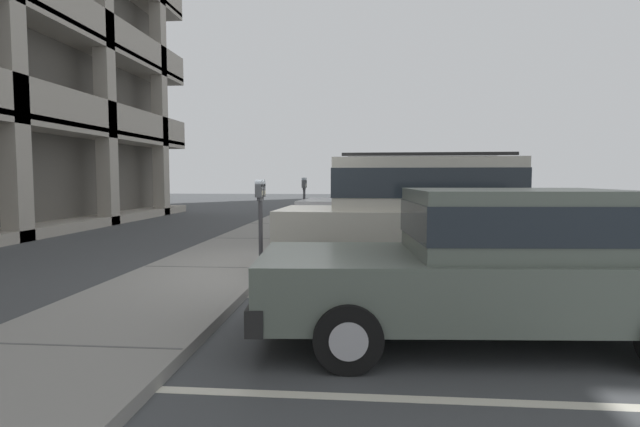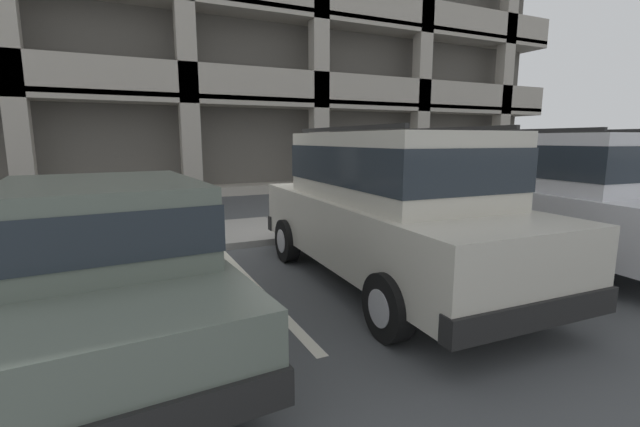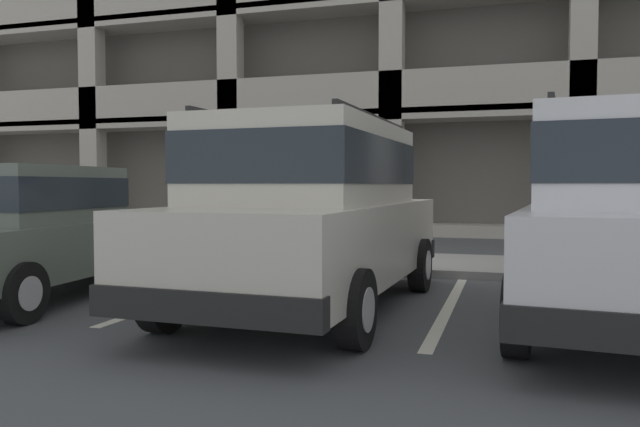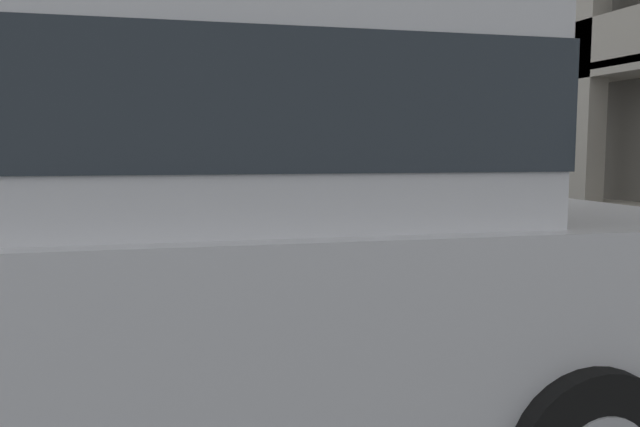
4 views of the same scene
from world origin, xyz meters
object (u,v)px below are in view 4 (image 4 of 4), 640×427
at_px(dark_hatchback, 162,226).
at_px(parking_meter_near, 403,168).
at_px(red_sedan, 105,194).
at_px(silver_suv, 135,187).

bearing_deg(dark_hatchback, parking_meter_near, 145.01).
bearing_deg(red_sedan, parking_meter_near, 39.10).
bearing_deg(red_sedan, dark_hatchback, -0.89).
height_order(dark_hatchback, parking_meter_near, dark_hatchback).
relative_size(dark_hatchback, parking_meter_near, 3.29).
bearing_deg(dark_hatchback, red_sedan, -171.84).
relative_size(silver_suv, parking_meter_near, 3.24).
xyz_separation_m(red_sedan, parking_meter_near, (3.23, 3.03, 0.41)).
xyz_separation_m(silver_suv, red_sedan, (-3.32, -0.32, -0.27)).
bearing_deg(silver_suv, parking_meter_near, 93.86).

